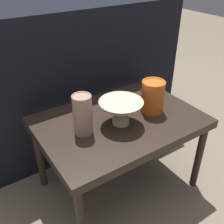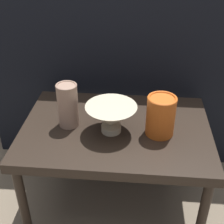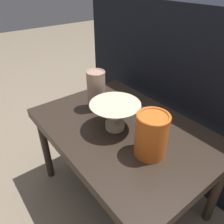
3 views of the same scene
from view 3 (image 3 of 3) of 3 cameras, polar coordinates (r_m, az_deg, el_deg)
The scene contains 6 objects.
ground_plane at distance 1.19m, azimuth 2.37°, elevation -20.56°, with size 8.00×8.00×0.00m, color #7F705B.
table at distance 0.91m, azimuth 2.91°, elevation -6.12°, with size 0.74×0.52×0.43m.
couch_backdrop at distance 1.28m, azimuth 22.96°, elevation 5.91°, with size 1.35×0.50×0.85m.
bowl at distance 0.84m, azimuth 0.81°, elevation -0.50°, with size 0.19×0.19×0.11m.
vase_textured_left at distance 0.96m, azimuth -4.06°, elevation 5.79°, with size 0.08×0.08×0.18m.
vase_colorful_right at distance 0.73m, azimuth 10.25°, elevation -5.77°, with size 0.11×0.11×0.16m.
Camera 3 is at (0.53, -0.47, 0.95)m, focal length 35.00 mm.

